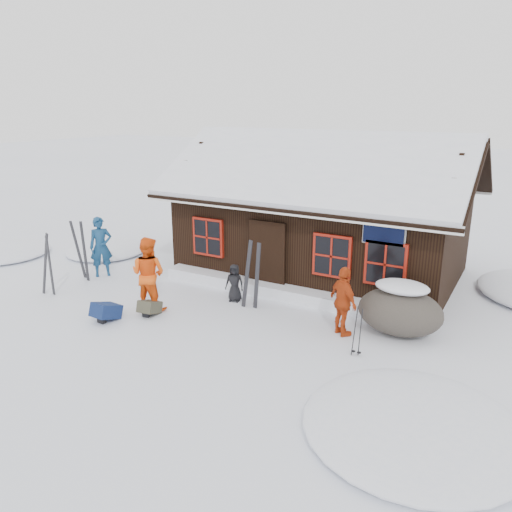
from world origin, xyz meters
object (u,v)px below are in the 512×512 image
(boulder, at_px, (400,310))
(ski_pair_left, at_px, (48,265))
(backpack_olive, at_px, (150,310))
(ski_poles, at_px, (357,332))
(skier_teal, at_px, (101,247))
(backpack_blue, at_px, (106,314))
(skier_crouched, at_px, (235,283))
(skier_orange_left, at_px, (148,274))
(skier_orange_right, at_px, (343,302))

(boulder, xyz_separation_m, ski_pair_left, (-9.05, -2.39, 0.30))
(backpack_olive, bearing_deg, ski_poles, -1.47)
(ski_pair_left, height_order, backpack_olive, ski_pair_left)
(skier_teal, xyz_separation_m, ski_pair_left, (0.01, -1.95, -0.05))
(ski_pair_left, xyz_separation_m, backpack_blue, (2.62, -0.47, -0.70))
(skier_crouched, bearing_deg, skier_orange_left, -148.98)
(skier_orange_right, distance_m, backpack_olive, 4.84)
(boulder, bearing_deg, ski_pair_left, -165.22)
(backpack_blue, bearing_deg, skier_teal, 140.15)
(skier_orange_left, relative_size, skier_crouched, 1.87)
(skier_orange_left, relative_size, backpack_blue, 3.04)
(skier_teal, distance_m, ski_pair_left, 1.95)
(skier_orange_left, xyz_separation_m, boulder, (5.99, 1.76, -0.39))
(skier_orange_right, xyz_separation_m, backpack_olive, (-4.61, -1.34, -0.67))
(skier_orange_right, height_order, skier_crouched, skier_orange_right)
(skier_crouched, relative_size, ski_pair_left, 0.56)
(backpack_blue, bearing_deg, ski_poles, 15.35)
(skier_orange_left, relative_size, ski_poles, 1.69)
(ski_pair_left, distance_m, ski_poles, 8.60)
(skier_teal, xyz_separation_m, backpack_blue, (2.63, -2.42, -0.76))
(backpack_blue, distance_m, backpack_olive, 1.05)
(ski_poles, xyz_separation_m, backpack_olive, (-5.22, -0.54, -0.38))
(skier_orange_right, distance_m, ski_pair_left, 8.10)
(skier_crouched, height_order, ski_pair_left, ski_pair_left)
(backpack_olive, bearing_deg, ski_pair_left, 177.98)
(backpack_blue, bearing_deg, skier_orange_right, 24.56)
(skier_orange_left, height_order, backpack_blue, skier_orange_left)
(skier_orange_left, height_order, skier_crouched, skier_orange_left)
(skier_orange_left, bearing_deg, skier_orange_right, -176.02)
(skier_crouched, height_order, ski_poles, ski_poles)
(skier_teal, xyz_separation_m, skier_orange_left, (3.07, -1.32, 0.04))
(ski_pair_left, distance_m, backpack_olive, 3.42)
(skier_crouched, bearing_deg, backpack_olive, -138.76)
(skier_orange_right, relative_size, boulder, 0.84)
(skier_orange_left, xyz_separation_m, backpack_blue, (-0.45, -1.10, -0.79))
(ski_poles, bearing_deg, backpack_blue, -167.47)
(backpack_blue, bearing_deg, skier_crouched, 55.18)
(boulder, xyz_separation_m, ski_poles, (-0.50, -1.54, -0.04))
(skier_teal, height_order, skier_orange_left, skier_orange_left)
(ski_pair_left, bearing_deg, backpack_olive, 18.50)
(skier_teal, height_order, skier_crouched, skier_teal)
(backpack_olive, bearing_deg, skier_crouched, 47.08)
(skier_orange_left, distance_m, skier_orange_right, 4.98)
(boulder, xyz_separation_m, backpack_olive, (-5.72, -2.08, -0.43))
(skier_crouched, bearing_deg, ski_poles, -32.34)
(ski_poles, bearing_deg, skier_crouched, 160.86)
(boulder, distance_m, ski_pair_left, 9.36)
(skier_orange_right, distance_m, boulder, 1.36)
(skier_teal, xyz_separation_m, boulder, (9.06, 0.44, -0.35))
(skier_orange_right, xyz_separation_m, skier_crouched, (-3.26, 0.54, -0.30))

